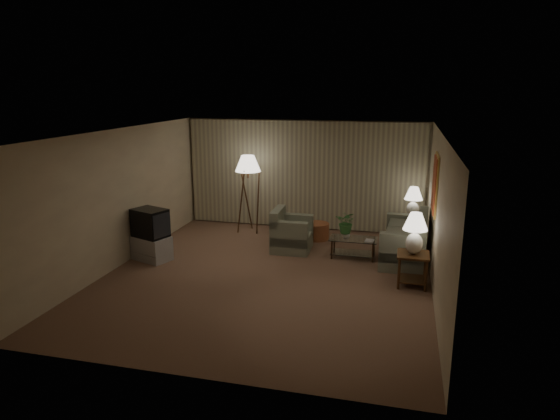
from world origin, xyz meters
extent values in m
plane|color=brown|center=(0.00, 0.00, 0.00)|extent=(7.00, 7.00, 0.00)
cube|color=beige|center=(0.00, 3.50, 1.35)|extent=(6.00, 0.04, 2.70)
cube|color=beige|center=(-3.00, 0.00, 1.35)|extent=(0.04, 7.00, 2.70)
cube|color=beige|center=(3.00, 0.00, 1.35)|extent=(0.04, 7.00, 2.70)
cube|color=white|center=(0.00, 0.00, 2.70)|extent=(6.00, 7.00, 0.04)
cube|color=#BBB891|center=(0.00, 3.42, 1.35)|extent=(5.85, 0.12, 2.65)
cube|color=gold|center=(2.98, 0.80, 1.75)|extent=(0.03, 0.90, 1.10)
cube|color=#A72A1F|center=(2.95, 0.80, 1.75)|extent=(0.02, 0.80, 1.00)
cube|color=gray|center=(2.50, 1.52, 0.20)|extent=(1.82, 1.05, 0.40)
cube|color=gray|center=(0.12, 1.59, 0.19)|extent=(0.90, 0.86, 0.38)
cube|color=#341F0E|center=(2.65, 0.17, 0.58)|extent=(0.56, 0.56, 0.04)
cube|color=#341F0E|center=(2.65, 0.17, 0.12)|extent=(0.48, 0.48, 0.02)
cylinder|color=#341F0E|center=(2.42, -0.05, 0.28)|extent=(0.05, 0.05, 0.56)
cylinder|color=#341F0E|center=(2.42, 0.40, 0.28)|extent=(0.05, 0.05, 0.56)
cylinder|color=#341F0E|center=(2.88, -0.05, 0.28)|extent=(0.05, 0.05, 0.56)
cylinder|color=#341F0E|center=(2.88, 0.40, 0.28)|extent=(0.05, 0.05, 0.56)
cube|color=#341F0E|center=(2.65, 2.77, 0.58)|extent=(0.55, 0.46, 0.04)
cube|color=#341F0E|center=(2.65, 2.77, 0.12)|extent=(0.47, 0.39, 0.02)
cylinder|color=#341F0E|center=(2.43, 2.59, 0.28)|extent=(0.05, 0.05, 0.56)
cylinder|color=#341F0E|center=(2.43, 2.96, 0.28)|extent=(0.05, 0.05, 0.56)
cylinder|color=#341F0E|center=(2.87, 2.59, 0.28)|extent=(0.05, 0.05, 0.56)
cylinder|color=#341F0E|center=(2.87, 2.96, 0.28)|extent=(0.05, 0.05, 0.56)
ellipsoid|color=white|center=(2.65, 0.17, 0.79)|extent=(0.30, 0.30, 0.38)
cylinder|color=white|center=(2.65, 0.17, 1.02)|extent=(0.03, 0.03, 0.09)
cone|color=white|center=(2.65, 0.17, 1.20)|extent=(0.43, 0.43, 0.30)
ellipsoid|color=white|center=(2.65, 2.77, 0.78)|extent=(0.28, 0.28, 0.36)
cylinder|color=white|center=(2.65, 2.77, 1.00)|extent=(0.03, 0.03, 0.08)
cone|color=white|center=(2.65, 2.77, 1.16)|extent=(0.41, 0.41, 0.28)
cube|color=silver|center=(1.47, 1.42, 0.41)|extent=(0.98, 0.53, 0.02)
cube|color=silver|center=(1.47, 1.42, 0.10)|extent=(0.91, 0.46, 0.01)
cylinder|color=#452E1B|center=(1.05, 1.23, 0.20)|extent=(0.04, 0.04, 0.40)
cylinder|color=#452E1B|center=(1.05, 1.62, 0.20)|extent=(0.04, 0.04, 0.40)
cylinder|color=#452E1B|center=(1.89, 1.23, 0.20)|extent=(0.04, 0.04, 0.40)
cylinder|color=#452E1B|center=(1.89, 1.62, 0.20)|extent=(0.04, 0.04, 0.40)
cube|color=#AAAAAC|center=(-2.55, 0.29, 0.25)|extent=(1.08, 0.98, 0.50)
cube|color=black|center=(-2.55, 0.29, 0.79)|extent=(0.99, 0.92, 0.58)
cylinder|color=#341F0E|center=(-1.22, 2.72, 1.48)|extent=(0.04, 0.04, 0.27)
cone|color=white|center=(-1.22, 2.72, 1.70)|extent=(0.61, 0.61, 0.38)
cylinder|color=#9A5834|center=(0.51, 2.53, 0.19)|extent=(0.73, 0.73, 0.38)
imported|color=silver|center=(1.32, 1.42, 0.50)|extent=(0.17, 0.17, 0.16)
imported|color=#377A36|center=(1.32, 1.42, 0.81)|extent=(0.50, 0.46, 0.48)
imported|color=olive|center=(1.72, 1.32, 0.42)|extent=(0.20, 0.26, 0.02)
camera|label=1|loc=(2.38, -8.55, 3.50)|focal=32.00mm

